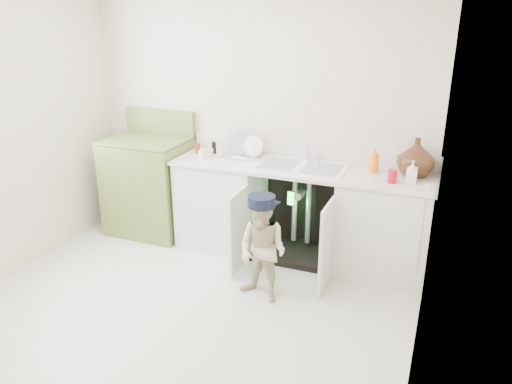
# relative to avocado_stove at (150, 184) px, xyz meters

# --- Properties ---
(ground) EXTENTS (3.50, 3.50, 0.00)m
(ground) POSITION_rel_avocado_stove_xyz_m (1.09, -1.18, -0.52)
(ground) COLOR #BCB8A5
(ground) RESTS_ON ground
(room_shell) EXTENTS (6.00, 5.50, 1.26)m
(room_shell) POSITION_rel_avocado_stove_xyz_m (1.09, -1.18, 0.73)
(room_shell) COLOR beige
(room_shell) RESTS_ON ground
(counter_run) EXTENTS (2.44, 1.02, 1.23)m
(counter_run) POSITION_rel_avocado_stove_xyz_m (1.68, 0.03, -0.05)
(counter_run) COLOR silver
(counter_run) RESTS_ON ground
(avocado_stove) EXTENTS (0.82, 0.65, 1.27)m
(avocado_stove) POSITION_rel_avocado_stove_xyz_m (0.00, 0.00, 0.00)
(avocado_stove) COLOR olive
(avocado_stove) RESTS_ON ground
(repair_worker) EXTENTS (0.50, 0.74, 0.90)m
(repair_worker) POSITION_rel_avocado_stove_xyz_m (1.60, -0.83, -0.06)
(repair_worker) COLOR beige
(repair_worker) RESTS_ON ground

